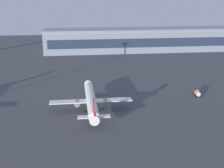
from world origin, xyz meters
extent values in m
plane|color=#424449|center=(0.00, 0.00, 0.00)|extent=(416.00, 416.00, 0.00)
cube|color=gray|center=(44.10, 114.80, 7.00)|extent=(144.99, 22.00, 14.00)
cube|color=#263347|center=(44.10, 103.60, 7.70)|extent=(139.19, 0.40, 6.16)
cube|color=gray|center=(44.10, 114.80, 15.20)|extent=(144.99, 19.80, 2.40)
cylinder|color=silver|center=(-1.47, 4.19, 3.88)|extent=(3.77, 34.05, 3.59)
cone|color=silver|center=(-1.56, 22.34, 3.88)|extent=(3.42, 2.29, 3.41)
cone|color=silver|center=(-1.38, -14.15, 3.88)|extent=(3.25, 2.66, 3.23)
cube|color=silver|center=(-1.47, 3.24, 3.69)|extent=(30.27, 3.94, 0.33)
cube|color=silver|center=(-1.38, -12.36, 4.07)|extent=(10.41, 2.32, 0.33)
cube|color=red|center=(-1.39, -12.07, 6.95)|extent=(0.30, 3.03, 6.15)
cylinder|color=slate|center=(-6.67, 3.22, 3.03)|extent=(2.10, 3.41, 2.08)
cylinder|color=slate|center=(3.73, 3.27, 3.03)|extent=(2.10, 3.41, 2.08)
cube|color=red|center=(-1.47, 4.19, 2.89)|extent=(3.40, 31.33, 0.34)
cylinder|color=#333338|center=(-1.53, 15.08, 2.20)|extent=(0.26, 0.26, 3.36)
cylinder|color=black|center=(-1.53, 15.08, 0.52)|extent=(0.38, 1.04, 1.04)
cylinder|color=#333338|center=(-3.54, 1.81, 2.20)|extent=(0.26, 0.26, 3.36)
cylinder|color=black|center=(-3.54, 1.81, 0.52)|extent=(0.38, 1.04, 1.04)
cylinder|color=#333338|center=(0.62, 1.83, 2.20)|extent=(0.26, 0.26, 3.36)
cylinder|color=black|center=(0.62, 1.83, 0.52)|extent=(0.38, 1.04, 1.04)
cube|color=#D85919|center=(44.67, 16.13, 1.05)|extent=(3.11, 3.53, 1.20)
cube|color=#1E232D|center=(44.67, 16.13, 2.00)|extent=(2.83, 3.13, 0.70)
cylinder|color=silver|center=(43.96, 13.52, 1.44)|extent=(2.84, 4.53, 1.80)
cylinder|color=black|center=(43.77, 16.81, 0.45)|extent=(0.53, 0.95, 0.90)
cylinder|color=black|center=(45.79, 16.25, 0.45)|extent=(0.53, 0.95, 0.90)
cylinder|color=black|center=(42.75, 13.10, 0.45)|extent=(0.53, 0.95, 0.90)
cylinder|color=black|center=(44.78, 12.55, 0.45)|extent=(0.53, 0.95, 0.90)
camera|label=1|loc=(-6.27, -101.24, 42.55)|focal=48.42mm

